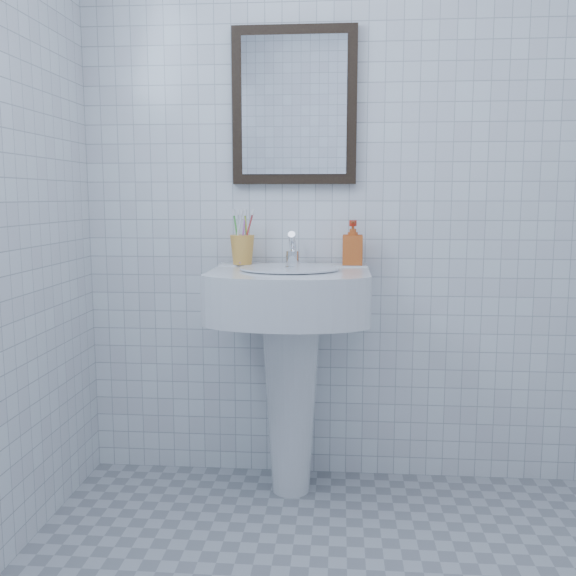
{
  "coord_description": "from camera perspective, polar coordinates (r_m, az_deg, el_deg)",
  "views": [
    {
      "loc": [
        -0.03,
        -1.46,
        1.19
      ],
      "look_at": [
        -0.22,
        0.86,
        0.86
      ],
      "focal_mm": 40.0,
      "sensor_mm": 36.0,
      "label": 1
    }
  ],
  "objects": [
    {
      "name": "washbasin",
      "position": [
        2.52,
        0.22,
        -4.91
      ],
      "size": [
        0.6,
        0.44,
        0.93
      ],
      "color": "white",
      "rests_on": "ground"
    },
    {
      "name": "wall_back",
      "position": [
        2.66,
        5.47,
        9.39
      ],
      "size": [
        2.2,
        0.02,
        2.5
      ],
      "primitive_type": "cube",
      "color": "silver",
      "rests_on": "ground"
    },
    {
      "name": "soap_dispenser",
      "position": [
        2.58,
        5.77,
        4.02
      ],
      "size": [
        0.08,
        0.08,
        0.18
      ],
      "primitive_type": "imported",
      "rotation": [
        0.0,
        0.0,
        -0.02
      ],
      "color": "red",
      "rests_on": "washbasin"
    },
    {
      "name": "wall_mirror",
      "position": [
        2.67,
        0.57,
        15.89
      ],
      "size": [
        0.5,
        0.04,
        0.62
      ],
      "color": "black",
      "rests_on": "wall_back"
    },
    {
      "name": "wall_front",
      "position": [
        0.27,
        12.41,
        20.99
      ],
      "size": [
        2.2,
        0.02,
        2.5
      ],
      "primitive_type": "cube",
      "color": "silver",
      "rests_on": "ground"
    },
    {
      "name": "faucet",
      "position": [
        2.57,
        0.42,
        3.28
      ],
      "size": [
        0.06,
        0.12,
        0.14
      ],
      "color": "white",
      "rests_on": "washbasin"
    },
    {
      "name": "toothbrush_cup",
      "position": [
        2.6,
        -4.08,
        3.42
      ],
      "size": [
        0.11,
        0.11,
        0.12
      ],
      "primitive_type": null,
      "rotation": [
        0.0,
        0.0,
        0.17
      ],
      "color": "gold",
      "rests_on": "washbasin"
    }
  ]
}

